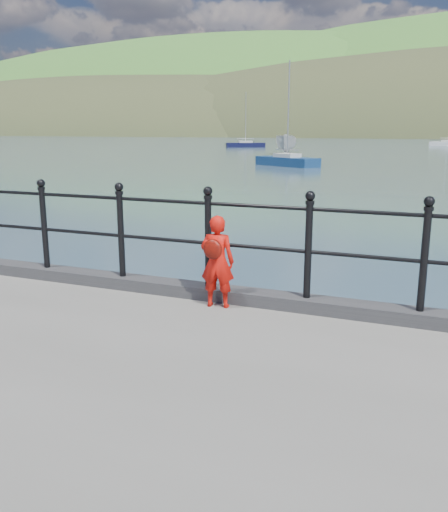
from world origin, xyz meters
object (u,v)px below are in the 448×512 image
at_px(child, 217,261).
at_px(sailboat_port, 287,162).
at_px(sailboat_deep, 448,144).
at_px(railing, 163,227).
at_px(sailboat_left, 245,145).
at_px(launch_white, 287,144).

bearing_deg(child, sailboat_port, -84.67).
distance_m(sailboat_port, sailboat_deep, 57.43).
height_order(child, sailboat_deep, sailboat_deep).
relative_size(railing, sailboat_port, 2.19).
relative_size(child, sailboat_left, 0.13).
bearing_deg(sailboat_deep, railing, -77.56).
distance_m(sailboat_left, sailboat_port, 41.89).
height_order(sailboat_port, sailboat_deep, sailboat_deep).
height_order(launch_white, sailboat_port, sailboat_port).
xyz_separation_m(launch_white, sailboat_port, (5.48, -19.38, -0.80)).
relative_size(launch_white, sailboat_port, 0.72).
bearing_deg(sailboat_left, sailboat_deep, 2.78).
bearing_deg(railing, launch_white, 104.12).
bearing_deg(launch_white, sailboat_left, 112.66).
bearing_deg(launch_white, sailboat_port, -83.76).
height_order(sailboat_left, sailboat_deep, sailboat_left).
bearing_deg(sailboat_port, launch_white, 136.23).
bearing_deg(sailboat_left, sailboat_port, -94.62).
bearing_deg(sailboat_left, launch_white, -86.81).
bearing_deg(launch_white, child, -84.69).
bearing_deg(sailboat_port, child, -45.19).
xyz_separation_m(sailboat_left, sailboat_port, (17.29, -38.16, 0.00)).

